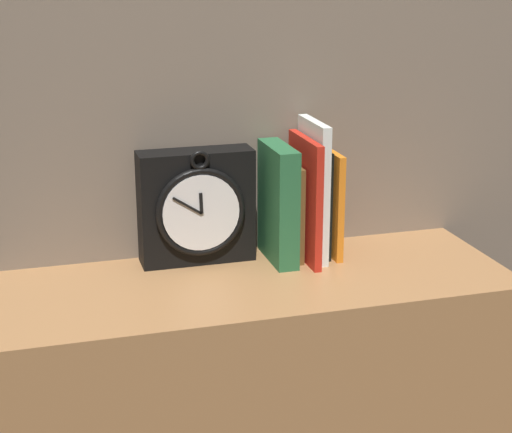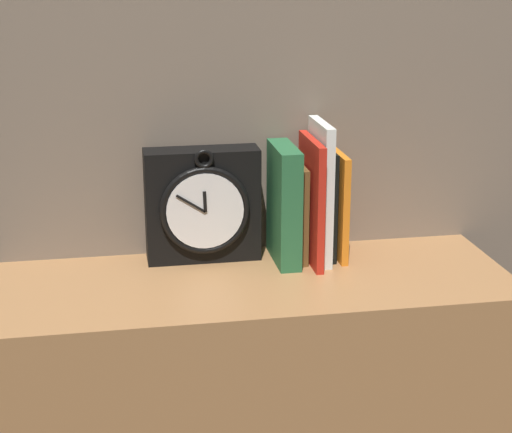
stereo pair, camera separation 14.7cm
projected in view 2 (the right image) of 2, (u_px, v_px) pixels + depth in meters
The scene contains 7 objects.
clock at pixel (203, 205), 1.58m from camera, with size 0.21×0.08×0.22m.
book_slot0_green at pixel (284, 204), 1.57m from camera, with size 0.04×0.14×0.22m.
book_slot1_brown at pixel (298, 211), 1.59m from camera, with size 0.02×0.12×0.18m.
book_slot2_red at pixel (311, 201), 1.57m from camera, with size 0.01×0.16×0.23m.
book_slot3_white at pixel (320, 191), 1.58m from camera, with size 0.02×0.14×0.26m.
book_slot4_black at pixel (327, 203), 1.60m from camera, with size 0.01×0.11×0.21m.
book_slot5_orange at pixel (338, 205), 1.60m from camera, with size 0.01×0.12×0.20m.
Camera 2 is at (-0.25, -1.38, 1.34)m, focal length 60.00 mm.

